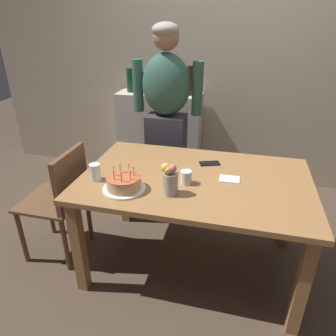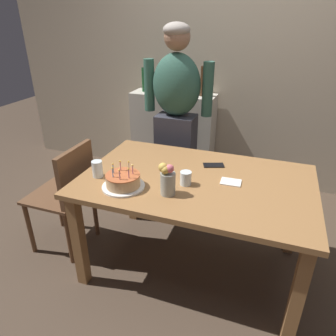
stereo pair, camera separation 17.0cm
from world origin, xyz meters
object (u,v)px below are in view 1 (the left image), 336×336
at_px(cell_phone, 210,163).
at_px(person_man_bearded, 166,120).
at_px(water_glass_far, 95,172).
at_px(birthday_cake, 124,183).
at_px(flower_vase, 170,180).
at_px(napkin_stack, 230,179).
at_px(dining_chair, 62,196).
at_px(water_glass_near, 186,177).

xyz_separation_m(cell_phone, person_man_bearded, (-0.45, 0.52, 0.13)).
relative_size(water_glass_far, person_man_bearded, 0.07).
bearing_deg(birthday_cake, water_glass_far, 162.14).
bearing_deg(flower_vase, person_man_bearded, 105.49).
xyz_separation_m(napkin_stack, flower_vase, (-0.34, -0.27, 0.09)).
xyz_separation_m(cell_phone, dining_chair, (-1.03, -0.33, -0.23)).
height_order(cell_phone, person_man_bearded, person_man_bearded).
distance_m(water_glass_near, water_glass_far, 0.59).
bearing_deg(cell_phone, person_man_bearded, 110.77).
height_order(birthday_cake, flower_vase, flower_vase).
height_order(water_glass_far, person_man_bearded, person_man_bearded).
bearing_deg(cell_phone, flower_vase, -131.19).
bearing_deg(flower_vase, water_glass_near, 65.31).
bearing_deg(napkin_stack, person_man_bearded, 130.13).
relative_size(flower_vase, dining_chair, 0.23).
bearing_deg(water_glass_far, dining_chair, 165.88).
bearing_deg(flower_vase, dining_chair, 170.50).
height_order(person_man_bearded, dining_chair, person_man_bearded).
bearing_deg(water_glass_near, napkin_stack, 23.90).
distance_m(water_glass_near, person_man_bearded, 0.91).
relative_size(birthday_cake, person_man_bearded, 0.16).
distance_m(napkin_stack, flower_vase, 0.44).
bearing_deg(water_glass_far, flower_vase, -6.35).
relative_size(birthday_cake, water_glass_far, 2.41).
bearing_deg(water_glass_near, flower_vase, -114.69).
height_order(water_glass_far, cell_phone, water_glass_far).
bearing_deg(flower_vase, napkin_stack, 38.60).
bearing_deg(water_glass_far, water_glass_near, 9.14).
distance_m(water_glass_near, napkin_stack, 0.29).
distance_m(flower_vase, person_man_bearded, 1.03).
bearing_deg(dining_chair, birthday_cake, 74.37).
bearing_deg(napkin_stack, dining_chair, -173.93).
bearing_deg(person_man_bearded, dining_chair, 56.01).
bearing_deg(flower_vase, water_glass_far, 173.65).
distance_m(birthday_cake, water_glass_near, 0.39).
bearing_deg(water_glass_near, cell_phone, 71.29).
bearing_deg(birthday_cake, dining_chair, 164.37).
distance_m(person_man_bearded, dining_chair, 1.09).
relative_size(birthday_cake, flower_vase, 1.30).
bearing_deg(napkin_stack, water_glass_near, -156.10).
distance_m(cell_phone, flower_vase, 0.52).
relative_size(birthday_cake, cell_phone, 1.84).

